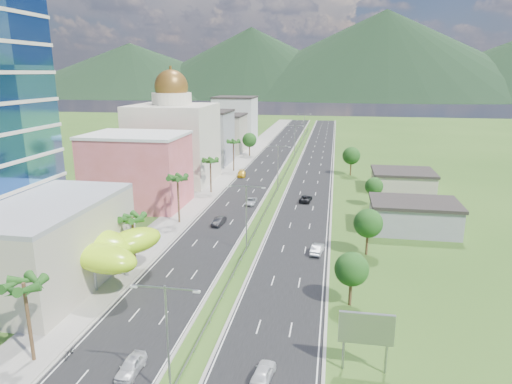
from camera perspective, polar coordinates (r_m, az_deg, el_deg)
The scene contains 38 objects.
ground at distance 65.35m, azimuth -2.89°, elevation -10.66°, with size 500.00×500.00×0.00m, color #2D5119.
road_left at distance 151.58m, azimuth 1.81°, elevation 4.10°, with size 11.00×260.00×0.04m, color black.
road_right at distance 150.26m, azimuth 7.50°, elevation 3.89°, with size 11.00×260.00×0.04m, color black.
sidewalk_left at distance 153.17m, azimuth -1.71°, elevation 4.23°, with size 7.00×260.00×0.12m, color gray.
median_guardrail at distance 133.04m, azimuth 3.92°, elevation 2.83°, with size 0.10×216.06×0.76m.
streetlight_median_a at distance 41.07m, azimuth -11.03°, elevation -16.75°, with size 6.04×0.25×11.00m.
streetlight_median_b at distance 72.03m, azimuth -1.22°, elevation -2.43°, with size 6.04×0.25×11.00m.
streetlight_median_c at distance 110.41m, azimuth 2.77°, elevation 3.63°, with size 6.04×0.25×11.00m.
streetlight_median_d at distance 154.57m, azimuth 4.87°, elevation 6.79°, with size 6.04×0.25×11.00m.
streetlight_median_e at distance 199.10m, azimuth 6.05°, elevation 8.54°, with size 6.04×0.25×11.00m.
lime_canopy at distance 67.10m, azimuth -20.75°, elevation -6.33°, with size 18.00×15.00×7.40m.
pink_shophouse at distance 100.70m, azimuth -14.59°, elevation 2.51°, with size 20.00×15.00×15.00m, color #D15956.
domed_building at distance 121.01m, azimuth -10.26°, elevation 6.60°, with size 20.00×20.00×28.70m.
midrise_grey at distance 144.69m, azimuth -6.45°, elevation 6.71°, with size 16.00×15.00×16.00m, color gray.
midrise_beige at distance 165.93m, azimuth -4.31°, elevation 7.26°, with size 16.00×15.00×13.00m, color #AFA390.
midrise_white at distance 187.88m, azimuth -2.60°, elevation 8.93°, with size 16.00×15.00×18.00m, color silver.
billboard at distance 46.18m, azimuth 13.61°, elevation -16.44°, with size 5.20×0.35×6.20m.
shed_near at distance 87.62m, azimuth 19.10°, elevation -3.02°, with size 15.00×10.00×5.00m, color gray.
shed_far at distance 116.64m, azimuth 17.85°, elevation 1.24°, with size 14.00×12.00×4.40m, color #AFA390.
palm_tree_a at distance 49.91m, azimuth -27.02°, elevation -10.59°, with size 3.60×3.60×9.10m.
palm_tree_b at distance 69.36m, azimuth -15.21°, elevation -3.37°, with size 3.60×3.60×8.10m.
palm_tree_c at distance 86.79m, azimuth -9.78°, elevation 1.54°, with size 3.60×3.60×9.60m.
palm_tree_d at distance 108.44m, azimuth -5.73°, elevation 3.79°, with size 3.60×3.60×8.60m.
palm_tree_e at distance 132.21m, azimuth -2.84°, elevation 6.16°, with size 3.60×3.60×9.40m.
leafy_tree_lfar at distance 156.83m, azimuth -0.82°, elevation 6.52°, with size 4.90×4.90×8.05m.
leafy_tree_ra at distance 57.50m, azimuth 11.87°, elevation -9.43°, with size 4.20×4.20×6.90m.
leafy_tree_rb at distance 73.40m, azimuth 13.85°, elevation -3.83°, with size 4.55×4.55×7.47m.
leafy_tree_rc at distance 100.72m, azimuth 14.54°, elevation 0.69°, with size 3.85×3.85×6.33m.
leafy_tree_rd at distance 129.56m, azimuth 11.83°, elevation 4.46°, with size 4.90×4.90×8.05m.
mountain_ridge at distance 510.43m, azimuth 15.39°, elevation 11.09°, with size 860.00×140.00×90.00m, color black, non-canonical shape.
car_white_near_left at distance 48.19m, azimuth -15.37°, elevation -20.25°, with size 1.78×4.41×1.50m, color silver.
car_dark_left at distance 86.54m, azimuth -4.67°, elevation -3.65°, with size 1.55×4.45×1.47m, color black.
car_silver_mid_left at distance 99.58m, azimuth -0.63°, elevation -1.18°, with size 2.17×4.71×1.31m, color #B0B3B9.
car_yellow_far_left at distance 126.38m, azimuth -1.81°, elevation 2.32°, with size 2.19×5.38×1.56m, color gold.
car_white_near_right at distance 45.91m, azimuth 0.89°, elevation -21.66°, with size 1.73×4.29×1.46m, color white.
car_silver_right at distance 73.79m, azimuth 7.66°, elevation -7.03°, with size 1.62×4.66×1.53m, color #A4A6AB.
car_dark_far_right at distance 102.30m, azimuth 6.24°, elevation -0.80°, with size 2.35×5.10×1.42m, color black.
motorcycle at distance 52.49m, azimuth -22.27°, elevation -17.95°, with size 0.54×1.78×1.14m, color black.
Camera 1 is at (13.29, -57.52, 28.02)m, focal length 32.00 mm.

